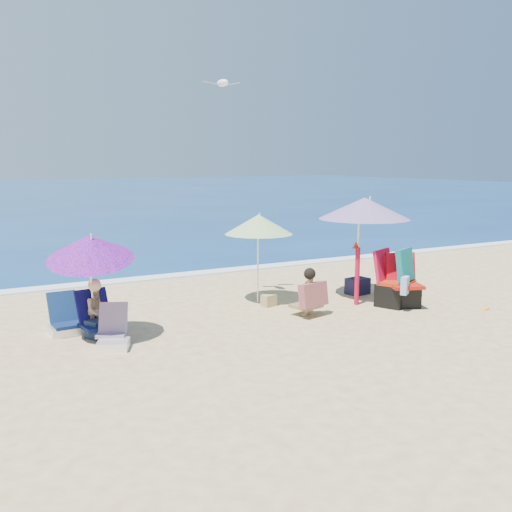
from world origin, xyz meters
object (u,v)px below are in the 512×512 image
umbrella_striped (259,224)px  camp_chair_left (403,291)px  person_left (97,310)px  umbrella_turquoise (364,208)px  furled_umbrella (357,270)px  seagull (222,83)px  umbrella_blue (90,247)px  chair_rainbow (113,336)px  person_center (310,293)px  camp_chair_right (395,285)px  chair_navy (65,323)px

umbrella_striped → camp_chair_left: bearing=-34.6°
camp_chair_left → umbrella_striped: bearing=145.4°
person_left → umbrella_turquoise: bearing=-0.1°
furled_umbrella → person_left: size_ratio=1.32×
umbrella_striped → furled_umbrella: bearing=-33.5°
umbrella_turquoise → umbrella_striped: size_ratio=1.31×
seagull → umbrella_turquoise: bearing=-20.8°
umbrella_blue → camp_chair_left: bearing=-5.9°
umbrella_turquoise → furled_umbrella: 1.28m
chair_rainbow → person_center: (3.59, 0.02, 0.27)m
umbrella_striped → person_center: size_ratio=2.01×
umbrella_striped → seagull: size_ratio=2.31×
camp_chair_right → furled_umbrella: bearing=141.5°
camp_chair_left → seagull: bearing=147.2°
umbrella_striped → camp_chair_right: 2.89m
furled_umbrella → person_center: 1.34m
furled_umbrella → person_center: (-1.28, -0.28, -0.26)m
camp_chair_left → seagull: size_ratio=1.33×
person_center → person_left: bearing=170.1°
umbrella_turquoise → seagull: seagull is taller
furled_umbrella → umbrella_blue: bearing=179.3°
umbrella_turquoise → umbrella_striped: umbrella_turquoise is taller
seagull → umbrella_blue: bearing=-155.8°
chair_navy → seagull: bearing=11.2°
camp_chair_right → seagull: size_ratio=1.48×
person_center → camp_chair_left: bearing=-7.2°
chair_navy → camp_chair_right: camp_chair_right is taller
chair_navy → person_center: person_center is taller
chair_navy → chair_rainbow: 1.15m
umbrella_striped → chair_rainbow: bearing=-157.4°
umbrella_turquoise → person_center: (-1.70, -0.63, -1.42)m
chair_navy → seagull: 5.18m
camp_chair_right → seagull: 5.05m
chair_navy → camp_chair_left: size_ratio=0.64×
umbrella_blue → person_center: size_ratio=2.04×
chair_rainbow → camp_chair_left: 5.59m
chair_rainbow → person_left: bearing=96.6°
furled_umbrella → seagull: 4.39m
umbrella_blue → furled_umbrella: (5.08, -0.06, -0.80)m
umbrella_blue → chair_rainbow: (0.20, -0.37, -1.33)m
umbrella_blue → seagull: (2.86, 1.29, 2.73)m
chair_rainbow → seagull: seagull is taller
chair_rainbow → umbrella_turquoise: bearing=7.0°
umbrella_turquoise → person_center: size_ratio=2.63×
camp_chair_right → camp_chair_left: bearing=-29.2°
person_center → person_left: size_ratio=0.94×
umbrella_turquoise → umbrella_striped: (-2.02, 0.71, -0.29)m
chair_navy → person_left: person_left is taller
umbrella_blue → furled_umbrella: 5.14m
umbrella_turquoise → seagull: size_ratio=3.03×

